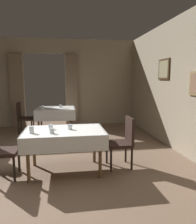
{
  "coord_description": "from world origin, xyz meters",
  "views": [
    {
      "loc": [
        0.64,
        -3.52,
        1.61
      ],
      "look_at": [
        1.27,
        0.43,
        1.01
      ],
      "focal_mm": 34.39,
      "sensor_mm": 36.0,
      "label": 1
    }
  ],
  "objects_px": {
    "dining_table_far": "(55,111)",
    "plate_far_a": "(66,109)",
    "glass_far_c": "(60,106)",
    "glass_mid_d": "(52,131)",
    "chair_mid_right": "(123,139)",
    "glass_mid_a": "(51,127)",
    "plate_far_d": "(51,106)",
    "dining_table_mid": "(64,135)",
    "glass_mid_c": "(32,130)",
    "chair_far_left": "(23,116)",
    "glass_far_b": "(43,107)",
    "glass_mid_b": "(70,127)"
  },
  "relations": [
    {
      "from": "glass_mid_c",
      "to": "glass_mid_d",
      "type": "xyz_separation_m",
      "value": [
        0.32,
        -0.07,
        -0.02
      ]
    },
    {
      "from": "chair_mid_right",
      "to": "glass_far_c",
      "type": "height_order",
      "value": "chair_mid_right"
    },
    {
      "from": "glass_far_b",
      "to": "glass_mid_b",
      "type": "bearing_deg",
      "value": -75.56
    },
    {
      "from": "dining_table_mid",
      "to": "glass_mid_c",
      "type": "distance_m",
      "value": 0.56
    },
    {
      "from": "glass_far_c",
      "to": "plate_far_d",
      "type": "xyz_separation_m",
      "value": [
        -0.31,
        0.26,
        -0.04
      ]
    },
    {
      "from": "chair_far_left",
      "to": "glass_mid_d",
      "type": "relative_size",
      "value": 11.25
    },
    {
      "from": "plate_far_a",
      "to": "plate_far_d",
      "type": "relative_size",
      "value": 1.15
    },
    {
      "from": "chair_mid_right",
      "to": "glass_mid_d",
      "type": "xyz_separation_m",
      "value": [
        -1.27,
        -0.28,
        0.28
      ]
    },
    {
      "from": "glass_mid_d",
      "to": "plate_far_d",
      "type": "distance_m",
      "value": 3.57
    },
    {
      "from": "glass_far_b",
      "to": "glass_far_c",
      "type": "height_order",
      "value": "glass_far_b"
    },
    {
      "from": "plate_far_a",
      "to": "glass_mid_a",
      "type": "bearing_deg",
      "value": -96.15
    },
    {
      "from": "dining_table_far",
      "to": "glass_mid_a",
      "type": "height_order",
      "value": "glass_mid_a"
    },
    {
      "from": "dining_table_far",
      "to": "glass_mid_d",
      "type": "bearing_deg",
      "value": -88.8
    },
    {
      "from": "dining_table_mid",
      "to": "chair_mid_right",
      "type": "height_order",
      "value": "chair_mid_right"
    },
    {
      "from": "glass_mid_a",
      "to": "chair_far_left",
      "type": "bearing_deg",
      "value": 108.76
    },
    {
      "from": "glass_mid_b",
      "to": "plate_far_a",
      "type": "height_order",
      "value": "glass_mid_b"
    },
    {
      "from": "glass_mid_a",
      "to": "plate_far_a",
      "type": "xyz_separation_m",
      "value": [
        0.28,
        2.6,
        -0.04
      ]
    },
    {
      "from": "plate_far_a",
      "to": "glass_far_c",
      "type": "distance_m",
      "value": 0.41
    },
    {
      "from": "plate_far_a",
      "to": "chair_mid_right",
      "type": "bearing_deg",
      "value": -68.77
    },
    {
      "from": "chair_mid_right",
      "to": "glass_mid_c",
      "type": "relative_size",
      "value": 7.96
    },
    {
      "from": "glass_mid_a",
      "to": "dining_table_far",
      "type": "bearing_deg",
      "value": 90.6
    },
    {
      "from": "dining_table_mid",
      "to": "plate_far_d",
      "type": "distance_m",
      "value": 3.37
    },
    {
      "from": "glass_mid_d",
      "to": "glass_far_c",
      "type": "height_order",
      "value": "glass_far_c"
    },
    {
      "from": "glass_far_b",
      "to": "plate_far_d",
      "type": "relative_size",
      "value": 0.55
    },
    {
      "from": "glass_mid_c",
      "to": "plate_far_d",
      "type": "height_order",
      "value": "glass_mid_c"
    },
    {
      "from": "glass_far_c",
      "to": "glass_mid_d",
      "type": "bearing_deg",
      "value": -91.56
    },
    {
      "from": "glass_mid_d",
      "to": "plate_far_d",
      "type": "relative_size",
      "value": 0.43
    },
    {
      "from": "chair_far_left",
      "to": "glass_mid_a",
      "type": "distance_m",
      "value": 3.14
    },
    {
      "from": "dining_table_mid",
      "to": "glass_mid_a",
      "type": "distance_m",
      "value": 0.29
    },
    {
      "from": "glass_mid_a",
      "to": "plate_far_d",
      "type": "relative_size",
      "value": 0.43
    },
    {
      "from": "dining_table_mid",
      "to": "glass_far_c",
      "type": "xyz_separation_m",
      "value": [
        -0.11,
        3.09,
        0.14
      ]
    },
    {
      "from": "glass_mid_d",
      "to": "plate_far_a",
      "type": "relative_size",
      "value": 0.37
    },
    {
      "from": "glass_mid_a",
      "to": "glass_mid_b",
      "type": "bearing_deg",
      "value": -13.9
    },
    {
      "from": "glass_mid_d",
      "to": "glass_mid_a",
      "type": "bearing_deg",
      "value": 96.49
    },
    {
      "from": "chair_mid_right",
      "to": "glass_far_b",
      "type": "bearing_deg",
      "value": 121.36
    },
    {
      "from": "dining_table_mid",
      "to": "plate_far_d",
      "type": "height_order",
      "value": "plate_far_d"
    },
    {
      "from": "glass_far_c",
      "to": "chair_mid_right",
      "type": "bearing_deg",
      "value": -68.68
    },
    {
      "from": "plate_far_a",
      "to": "plate_far_d",
      "type": "height_order",
      "value": "same"
    },
    {
      "from": "glass_mid_c",
      "to": "chair_mid_right",
      "type": "bearing_deg",
      "value": 7.62
    },
    {
      "from": "chair_mid_right",
      "to": "plate_far_a",
      "type": "height_order",
      "value": "chair_mid_right"
    },
    {
      "from": "glass_far_c",
      "to": "glass_mid_c",
      "type": "bearing_deg",
      "value": -97.25
    },
    {
      "from": "dining_table_far",
      "to": "plate_far_a",
      "type": "height_order",
      "value": "plate_far_a"
    },
    {
      "from": "dining_table_mid",
      "to": "glass_far_b",
      "type": "relative_size",
      "value": 13.03
    },
    {
      "from": "glass_mid_c",
      "to": "glass_mid_b",
      "type": "bearing_deg",
      "value": 15.83
    },
    {
      "from": "plate_far_a",
      "to": "glass_far_b",
      "type": "bearing_deg",
      "value": 167.17
    },
    {
      "from": "dining_table_far",
      "to": "glass_far_c",
      "type": "relative_size",
      "value": 12.48
    },
    {
      "from": "glass_far_b",
      "to": "glass_far_c",
      "type": "distance_m",
      "value": 0.57
    },
    {
      "from": "glass_mid_c",
      "to": "glass_far_b",
      "type": "distance_m",
      "value": 3.01
    },
    {
      "from": "dining_table_far",
      "to": "glass_mid_b",
      "type": "xyz_separation_m",
      "value": [
        0.36,
        -2.98,
        0.15
      ]
    },
    {
      "from": "dining_table_far",
      "to": "glass_mid_a",
      "type": "distance_m",
      "value": 2.9
    }
  ]
}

